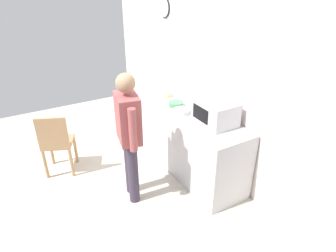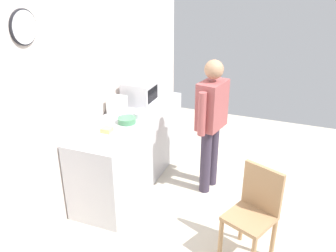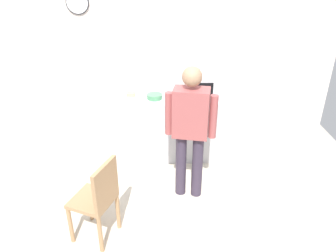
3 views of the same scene
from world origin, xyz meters
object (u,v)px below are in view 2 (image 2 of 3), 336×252
(microwave, at_px, (141,91))
(wooden_chair, at_px, (254,210))
(toaster, at_px, (117,105))
(spoon_utensil, at_px, (136,128))
(cereal_bowl, at_px, (141,114))
(fork_utensil, at_px, (163,105))
(sandwich_plate, at_px, (107,132))
(person_standing, at_px, (211,117))
(salad_bowl, at_px, (127,120))

(microwave, height_order, wooden_chair, microwave)
(toaster, relative_size, spoon_utensil, 1.29)
(cereal_bowl, distance_m, fork_utensil, 0.45)
(wooden_chair, bearing_deg, fork_utensil, 48.89)
(sandwich_plate, xyz_separation_m, wooden_chair, (-0.23, -1.67, -0.42))
(person_standing, bearing_deg, fork_utensil, 70.17)
(salad_bowl, bearing_deg, person_standing, -65.39)
(microwave, distance_m, spoon_utensil, 0.89)
(sandwich_plate, xyz_separation_m, toaster, (0.58, 0.19, 0.08))
(microwave, relative_size, cereal_bowl, 2.29)
(microwave, xyz_separation_m, cereal_bowl, (-0.46, -0.21, -0.12))
(cereal_bowl, relative_size, person_standing, 0.13)
(microwave, relative_size, salad_bowl, 2.37)
(salad_bowl, height_order, wooden_chair, salad_bowl)
(toaster, height_order, spoon_utensil, toaster)
(sandwich_plate, bearing_deg, salad_bowl, -12.13)
(spoon_utensil, height_order, person_standing, person_standing)
(microwave, bearing_deg, fork_utensil, -95.69)
(microwave, xyz_separation_m, sandwich_plate, (-1.04, -0.07, -0.13))
(fork_utensil, relative_size, spoon_utensil, 1.00)
(salad_bowl, xyz_separation_m, cereal_bowl, (0.25, -0.06, -0.00))
(toaster, relative_size, person_standing, 0.13)
(microwave, distance_m, toaster, 0.48)
(salad_bowl, distance_m, wooden_chair, 1.75)
(toaster, height_order, person_standing, person_standing)
(microwave, xyz_separation_m, fork_utensil, (-0.03, -0.32, -0.15))
(salad_bowl, xyz_separation_m, spoon_utensil, (-0.11, -0.17, -0.03))
(wooden_chair, bearing_deg, sandwich_plate, 82.03)
(cereal_bowl, bearing_deg, microwave, 23.94)
(sandwich_plate, xyz_separation_m, person_standing, (0.75, -0.98, 0.03))
(spoon_utensil, relative_size, person_standing, 0.10)
(salad_bowl, height_order, spoon_utensil, salad_bowl)
(cereal_bowl, relative_size, spoon_utensil, 1.29)
(salad_bowl, relative_size, wooden_chair, 0.22)
(cereal_bowl, relative_size, fork_utensil, 1.29)
(sandwich_plate, distance_m, spoon_utensil, 0.33)
(spoon_utensil, bearing_deg, cereal_bowl, 17.07)
(microwave, relative_size, sandwich_plate, 1.83)
(spoon_utensil, relative_size, wooden_chair, 0.18)
(person_standing, bearing_deg, cereal_bowl, 101.29)
(sandwich_plate, height_order, spoon_utensil, sandwich_plate)
(cereal_bowl, bearing_deg, person_standing, -78.71)
(fork_utensil, xyz_separation_m, wooden_chair, (-1.24, -1.42, -0.41))
(microwave, height_order, fork_utensil, microwave)
(microwave, height_order, salad_bowl, microwave)
(cereal_bowl, xyz_separation_m, wooden_chair, (-0.81, -1.54, -0.43))
(sandwich_plate, relative_size, salad_bowl, 1.30)
(microwave, distance_m, person_standing, 1.09)
(toaster, xyz_separation_m, spoon_utensil, (-0.35, -0.43, -0.10))
(person_standing, bearing_deg, sandwich_plate, 127.37)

